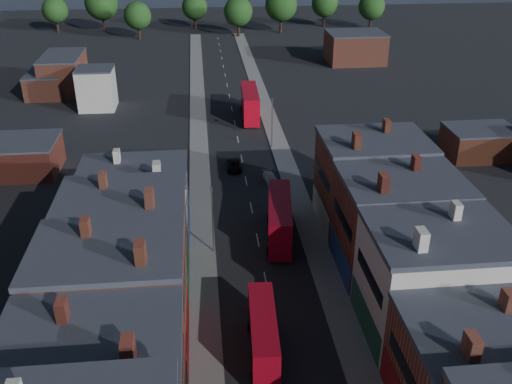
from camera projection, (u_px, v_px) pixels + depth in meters
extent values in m
cube|color=gray|center=(200.00, 177.00, 81.98)|extent=(3.00, 200.00, 0.12)
cube|color=gray|center=(289.00, 173.00, 83.15)|extent=(3.00, 200.00, 0.12)
cylinder|color=slate|center=(213.00, 221.00, 62.57)|extent=(0.16, 0.16, 8.00)
cube|color=slate|center=(211.00, 189.00, 60.76)|extent=(0.25, 0.70, 0.25)
cylinder|color=slate|center=(272.00, 124.00, 90.12)|extent=(0.16, 0.16, 8.00)
cube|color=slate|center=(272.00, 100.00, 88.31)|extent=(0.25, 0.70, 0.25)
cube|color=#B80A1D|center=(263.00, 334.00, 48.74)|extent=(2.68, 9.79, 3.88)
cube|color=black|center=(263.00, 341.00, 49.08)|extent=(2.70, 9.02, 0.79)
cube|color=black|center=(263.00, 326.00, 48.32)|extent=(2.70, 9.02, 0.79)
cylinder|color=black|center=(252.00, 377.00, 46.74)|extent=(0.31, 0.89, 0.88)
cylinder|color=black|center=(279.00, 376.00, 46.84)|extent=(0.31, 0.89, 0.88)
cylinder|color=black|center=(249.00, 327.00, 52.27)|extent=(0.31, 0.89, 0.88)
cylinder|color=black|center=(273.00, 326.00, 52.37)|extent=(0.31, 0.89, 0.88)
cube|color=#9E091C|center=(280.00, 218.00, 65.89)|extent=(3.98, 11.60, 4.55)
cube|color=black|center=(279.00, 225.00, 66.29)|extent=(3.92, 10.70, 0.93)
cube|color=black|center=(280.00, 210.00, 65.40)|extent=(3.92, 10.70, 0.93)
cylinder|color=black|center=(268.00, 251.00, 63.63)|extent=(0.44, 1.06, 1.03)
cylinder|color=black|center=(291.00, 251.00, 63.58)|extent=(0.44, 1.06, 1.03)
cylinder|color=black|center=(268.00, 219.00, 70.12)|extent=(0.44, 1.06, 1.03)
cylinder|color=black|center=(289.00, 219.00, 70.06)|extent=(0.44, 1.06, 1.03)
cube|color=red|center=(250.00, 103.00, 103.16)|extent=(3.20, 12.35, 4.90)
cube|color=black|center=(250.00, 108.00, 103.59)|extent=(3.23, 11.37, 1.00)
cube|color=black|center=(250.00, 97.00, 102.63)|extent=(3.23, 11.37, 1.00)
cylinder|color=black|center=(243.00, 123.00, 100.62)|extent=(0.37, 1.13, 1.11)
cylinder|color=black|center=(259.00, 122.00, 100.79)|extent=(0.37, 1.13, 1.11)
cylinder|color=black|center=(241.00, 109.00, 107.60)|extent=(0.37, 1.13, 1.11)
cylinder|color=black|center=(256.00, 108.00, 107.77)|extent=(0.37, 1.13, 1.11)
imported|color=black|center=(234.00, 165.00, 84.10)|extent=(2.13, 4.54, 1.26)
imported|color=silver|center=(270.00, 178.00, 80.42)|extent=(2.05, 4.09, 1.14)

